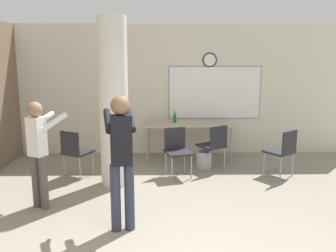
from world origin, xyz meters
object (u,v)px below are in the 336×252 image
object	(u,v)px
chair_table_right	(214,143)
chair_mid_room	(283,149)
folding_table	(188,126)
chair_near_pillar	(75,150)
person_watching_back	(39,146)
person_playing_front	(121,152)
chair_table_front	(177,148)
bottle_on_table	(175,118)

from	to	relation	value
chair_table_right	chair_mid_room	xyz separation A→B (m)	(1.17, -0.45, 0.00)
folding_table	chair_near_pillar	distance (m)	2.38
folding_table	chair_near_pillar	xyz separation A→B (m)	(-2.09, -1.12, -0.21)
chair_near_pillar	chair_mid_room	distance (m)	3.71
person_watching_back	person_playing_front	bearing A→B (deg)	-29.51
chair_mid_room	chair_table_front	distance (m)	1.89
chair_mid_room	person_playing_front	xyz separation A→B (m)	(-2.67, -1.99, 0.50)
folding_table	chair_table_right	distance (m)	0.85
chair_near_pillar	bottle_on_table	bearing A→B (deg)	33.91
chair_table_right	person_playing_front	bearing A→B (deg)	-121.54
chair_table_right	chair_table_front	bearing A→B (deg)	-153.84
chair_mid_room	person_watching_back	bearing A→B (deg)	-161.81
chair_table_front	person_watching_back	bearing A→B (deg)	-145.64
chair_mid_room	person_watching_back	world-z (taller)	person_watching_back
bottle_on_table	chair_table_front	xyz separation A→B (m)	(0.01, -1.15, -0.35)
folding_table	chair_table_right	size ratio (longest dim) A/B	2.07
chair_mid_room	chair_table_front	xyz separation A→B (m)	(-1.89, 0.10, 0.00)
chair_table_front	person_playing_front	size ratio (longest dim) A/B	0.51
person_playing_front	chair_table_front	bearing A→B (deg)	69.47
person_playing_front	person_watching_back	xyz separation A→B (m)	(-1.24, 0.70, -0.10)
chair_mid_room	person_watching_back	size ratio (longest dim) A/B	0.56
folding_table	person_watching_back	bearing A→B (deg)	-133.35
chair_mid_room	person_playing_front	size ratio (longest dim) A/B	0.51
person_playing_front	folding_table	bearing A→B (deg)	71.45
bottle_on_table	chair_table_front	world-z (taller)	bottle_on_table
folding_table	chair_table_right	bearing A→B (deg)	-57.33
folding_table	person_playing_front	xyz separation A→B (m)	(-1.05, -3.13, 0.29)
bottle_on_table	person_playing_front	distance (m)	3.33
chair_table_right	chair_mid_room	distance (m)	1.26
folding_table	chair_table_right	xyz separation A→B (m)	(0.45, -0.69, -0.21)
folding_table	bottle_on_table	xyz separation A→B (m)	(-0.28, 0.10, 0.14)
chair_near_pillar	chair_mid_room	world-z (taller)	same
chair_near_pillar	person_watching_back	bearing A→B (deg)	-98.80
chair_table_right	chair_table_front	distance (m)	0.80
bottle_on_table	chair_mid_room	bearing A→B (deg)	-33.31
chair_table_right	chair_near_pillar	size ratio (longest dim) A/B	1.00
chair_near_pillar	person_watching_back	world-z (taller)	person_watching_back
chair_table_front	bottle_on_table	bearing A→B (deg)	90.31
folding_table	person_playing_front	distance (m)	3.32
folding_table	person_playing_front	bearing A→B (deg)	-108.55
person_playing_front	bottle_on_table	bearing A→B (deg)	76.51
bottle_on_table	chair_table_front	bearing A→B (deg)	-89.69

